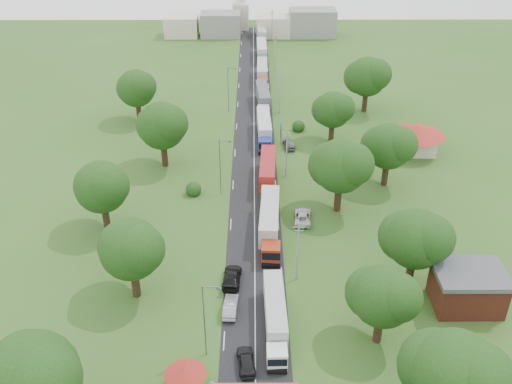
{
  "coord_description": "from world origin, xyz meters",
  "views": [
    {
      "loc": [
        -0.17,
        -65.66,
        48.3
      ],
      "look_at": [
        0.24,
        10.57,
        3.0
      ],
      "focal_mm": 40.0,
      "sensor_mm": 36.0,
      "label": 1
    }
  ],
  "objects_px": {
    "boom_barrier": "(242,384)",
    "car_lane_mid": "(231,306)",
    "info_sign": "(281,127)",
    "car_lane_front": "(246,361)",
    "guard_booth": "(186,376)",
    "truck_0": "(275,316)"
  },
  "relations": [
    {
      "from": "car_lane_front",
      "to": "truck_0",
      "type": "bearing_deg",
      "value": -127.05
    },
    {
      "from": "boom_barrier",
      "to": "car_lane_mid",
      "type": "relative_size",
      "value": 2.0
    },
    {
      "from": "car_lane_mid",
      "to": "car_lane_front",
      "type": "bearing_deg",
      "value": 106.53
    },
    {
      "from": "truck_0",
      "to": "guard_booth",
      "type": "bearing_deg",
      "value": -136.81
    },
    {
      "from": "boom_barrier",
      "to": "car_lane_mid",
      "type": "bearing_deg",
      "value": 97.79
    },
    {
      "from": "car_lane_front",
      "to": "info_sign",
      "type": "bearing_deg",
      "value": -103.02
    },
    {
      "from": "guard_booth",
      "to": "truck_0",
      "type": "relative_size",
      "value": 0.33
    },
    {
      "from": "boom_barrier",
      "to": "info_sign",
      "type": "height_order",
      "value": "info_sign"
    },
    {
      "from": "guard_booth",
      "to": "info_sign",
      "type": "height_order",
      "value": "info_sign"
    },
    {
      "from": "car_lane_mid",
      "to": "boom_barrier",
      "type": "bearing_deg",
      "value": 101.48
    },
    {
      "from": "info_sign",
      "to": "guard_booth",
      "type": "bearing_deg",
      "value": -101.68
    },
    {
      "from": "boom_barrier",
      "to": "car_lane_front",
      "type": "relative_size",
      "value": 2.02
    },
    {
      "from": "info_sign",
      "to": "car_lane_front",
      "type": "distance_m",
      "value": 57.15
    },
    {
      "from": "boom_barrier",
      "to": "guard_booth",
      "type": "height_order",
      "value": "guard_booth"
    },
    {
      "from": "car_lane_front",
      "to": "car_lane_mid",
      "type": "height_order",
      "value": "car_lane_front"
    },
    {
      "from": "car_lane_mid",
      "to": "info_sign",
      "type": "bearing_deg",
      "value": -96.01
    },
    {
      "from": "truck_0",
      "to": "car_lane_front",
      "type": "relative_size",
      "value": 2.96
    },
    {
      "from": "truck_0",
      "to": "car_lane_front",
      "type": "bearing_deg",
      "value": -120.26
    },
    {
      "from": "boom_barrier",
      "to": "guard_booth",
      "type": "relative_size",
      "value": 2.1
    },
    {
      "from": "guard_booth",
      "to": "info_sign",
      "type": "distance_m",
      "value": 61.27
    },
    {
      "from": "truck_0",
      "to": "car_lane_mid",
      "type": "bearing_deg",
      "value": 150.33
    },
    {
      "from": "boom_barrier",
      "to": "guard_booth",
      "type": "distance_m",
      "value": 5.98
    }
  ]
}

